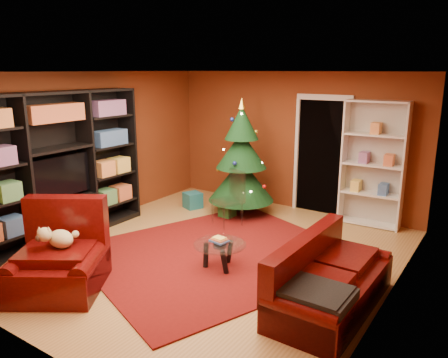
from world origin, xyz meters
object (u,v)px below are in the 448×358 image
Objects in this scene: armchair at (57,257)px; coffee_table at (220,256)px; rug at (217,254)px; media_unit at (57,168)px; gift_box_green at (227,211)px; gift_box_red at (227,199)px; christmas_tree at (241,159)px; dog at (61,239)px; white_bookshelf at (373,165)px; gift_box_teal at (193,200)px; sofa at (333,274)px; acrylic_chair at (227,201)px.

armchair is 1.58× the size of coffee_table.
media_unit is at bearing -159.83° from rug.
media_unit reaches higher than gift_box_green.
gift_box_red is 2.93m from coffee_table.
dog is (-0.28, -3.68, -0.40)m from christmas_tree.
white_bookshelf reaches higher than dog.
christmas_tree is 0.98× the size of white_bookshelf.
gift_box_red is (1.15, 3.00, -1.06)m from media_unit.
coffee_table reaches higher than gift_box_red.
christmas_tree is at bearing -31.47° from gift_box_red.
gift_box_red is at bearing 60.56° from dog.
christmas_tree is 8.83× the size of gift_box_green.
gift_box_teal is at bearing -166.44° from christmas_tree.
dog is 0.21× the size of sofa.
armchair is at bearing -94.49° from christmas_tree.
sofa reaches higher than gift_box_green.
sofa is at bearing -8.87° from acrylic_chair.
coffee_table is at bearing 10.27° from media_unit.
rug is at bearing -68.57° from christmas_tree.
dog is at bearing -121.27° from white_bookshelf.
acrylic_chair is at bearing -56.06° from gift_box_red.
gift_box_teal is 4.11m from sofa.
media_unit is 14.99× the size of gift_box_red.
acrylic_chair is (0.16, -0.70, -0.61)m from christmas_tree.
gift_box_teal is 3.40m from white_bookshelf.
dog is at bearing -94.35° from christmas_tree.
media_unit is 2.70× the size of armchair.
dog is (-0.98, -1.89, 0.64)m from rug.
media_unit reaches higher than armchair.
gift_box_red is 0.11× the size of sofa.
white_bookshelf reaches higher than rug.
sofa is 2.13× the size of acrylic_chair.
rug is at bearing -122.41° from white_bookshelf.
christmas_tree is 10.71× the size of gift_box_red.
gift_box_teal is 0.27× the size of armchair.
acrylic_chair is (-0.55, 1.08, 0.43)m from rug.
gift_box_teal is (-1.66, 1.56, 0.14)m from rug.
christmas_tree is 2.53m from coffee_table.
gift_box_teal reaches higher than gift_box_red.
christmas_tree is at bearing 50.10° from sofa.
media_unit is 3.16m from christmas_tree.
coffee_table is (-1.17, -2.89, -0.88)m from white_bookshelf.
christmas_tree is 3.05× the size of coffee_table.
media_unit is at bearing -122.33° from christmas_tree.
white_bookshelf is at bearing 8.37° from gift_box_red.
media_unit is 5.14m from white_bookshelf.
white_bookshelf is 2.51× the size of acrylic_chair.
christmas_tree is at bearing 57.23° from media_unit.
gift_box_teal reaches higher than rug.
coffee_table is at bearing 17.63° from armchair.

